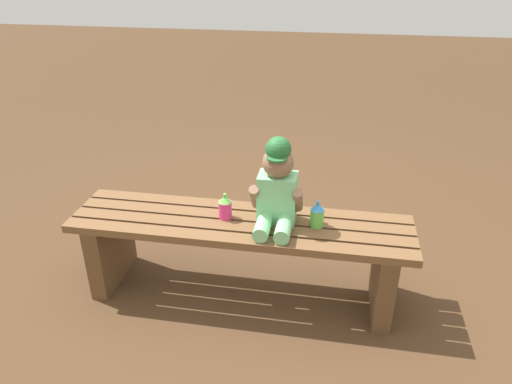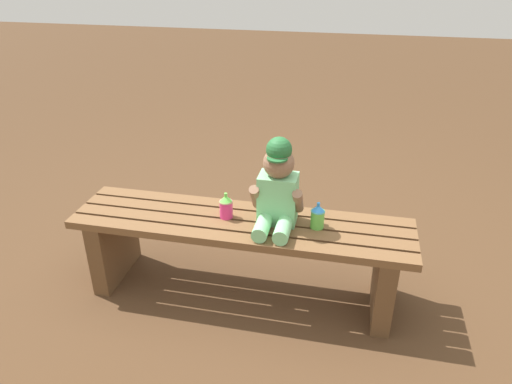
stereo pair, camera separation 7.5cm
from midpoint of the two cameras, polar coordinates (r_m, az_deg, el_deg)
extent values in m
plane|color=#4C331E|center=(2.40, -2.67, -11.81)|extent=(16.00, 16.00, 0.00)
cube|color=brown|center=(2.06, -3.75, -5.91)|extent=(1.56, 0.08, 0.04)
cube|color=brown|center=(2.14, -3.16, -4.52)|extent=(1.56, 0.08, 0.04)
cube|color=brown|center=(2.22, -2.62, -3.24)|extent=(1.56, 0.08, 0.04)
cube|color=brown|center=(2.30, -2.12, -2.04)|extent=(1.56, 0.08, 0.04)
cube|color=brown|center=(2.50, -17.83, -6.32)|extent=(0.08, 0.37, 0.37)
cube|color=brown|center=(2.26, 14.05, -9.66)|extent=(0.08, 0.37, 0.37)
cube|color=#7FCC8C|center=(2.11, 1.56, -0.75)|extent=(0.17, 0.12, 0.23)
sphere|color=#8C664C|center=(2.03, 1.62, 3.54)|extent=(0.14, 0.14, 0.14)
cylinder|color=#266633|center=(1.99, 1.47, 4.09)|extent=(0.09, 0.09, 0.01)
sphere|color=#266633|center=(2.01, 1.64, 5.13)|extent=(0.11, 0.11, 0.11)
cylinder|color=#85D693|center=(2.05, -0.21, -4.20)|extent=(0.07, 0.16, 0.07)
cylinder|color=#85D693|center=(2.04, 2.28, -4.43)|extent=(0.07, 0.16, 0.07)
cylinder|color=#8C664C|center=(2.09, -1.10, -0.58)|extent=(0.04, 0.12, 0.14)
cylinder|color=#8C664C|center=(2.07, 4.01, -1.00)|extent=(0.04, 0.12, 0.14)
cylinder|color=#E5337F|center=(2.17, -4.69, -2.14)|extent=(0.06, 0.06, 0.08)
cone|color=#66CC4C|center=(2.15, -4.75, -0.87)|extent=(0.06, 0.06, 0.03)
cylinder|color=#66CC4C|center=(2.14, -4.77, -0.45)|extent=(0.01, 0.01, 0.02)
cylinder|color=#66CC4C|center=(2.12, 6.34, -3.09)|extent=(0.06, 0.06, 0.08)
cone|color=#338CE5|center=(2.09, 6.42, -1.80)|extent=(0.06, 0.06, 0.03)
cylinder|color=#338CE5|center=(2.08, 6.44, -1.37)|extent=(0.01, 0.01, 0.02)
camera|label=1|loc=(0.04, -91.06, -0.55)|focal=33.31mm
camera|label=2|loc=(0.04, 88.94, 0.55)|focal=33.31mm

